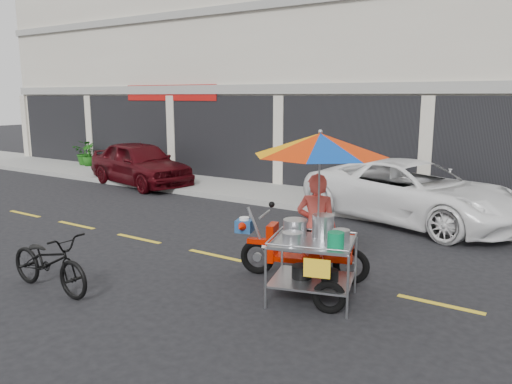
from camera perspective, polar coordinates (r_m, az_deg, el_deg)
The scene contains 9 objects.
ground at distance 8.28m, azimuth 6.51°, elevation -9.60°, with size 90.00×90.00×0.00m, color black.
sidewalk at distance 13.22m, azimuth 17.36°, elevation -1.88°, with size 45.00×3.00×0.15m, color gray.
centerline at distance 8.27m, azimuth 6.51°, elevation -9.58°, with size 42.00×0.10×0.01m, color gold.
maroon_sedan at distance 16.76m, azimuth -13.10°, elevation 3.21°, with size 1.71×4.24×1.45m, color #3C050B.
white_pickup at distance 12.06m, azimuth 17.38°, elevation 0.02°, with size 2.37×5.14×1.43m, color white.
plant_tall at distance 21.32m, azimuth -18.93°, elevation 4.29°, with size 0.89×0.77×0.99m, color #185111.
plant_short at distance 20.92m, azimuth -18.59°, elevation 4.08°, with size 0.51×0.51×0.90m, color #185111.
near_bicycle at distance 8.13m, azimuth -22.56°, elevation -7.36°, with size 0.61×1.74×0.91m, color black.
food_vendor_rig at distance 7.27m, azimuth 6.89°, elevation 0.14°, with size 2.80×2.32×2.45m.
Camera 1 is at (3.45, -6.94, 2.89)m, focal length 35.00 mm.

